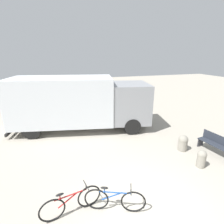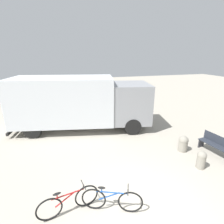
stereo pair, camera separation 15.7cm
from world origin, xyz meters
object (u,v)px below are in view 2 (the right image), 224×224
Objects in this scene: bicycle_near at (69,202)px; bicycle_middle at (112,200)px; park_bench at (219,145)px; delivery_truck at (80,101)px; bollard_near_bench at (201,159)px; bollard_far_bench at (183,143)px.

bicycle_near and bicycle_middle have the same top height.
park_bench is 6.64m from bicycle_near.
delivery_truck is 4.74× the size of bicycle_near.
bollard_near_bench is 0.97× the size of bollard_far_bench.
bicycle_near is at bearing -159.71° from bollard_far_bench.
bicycle_middle is at bearing -23.90° from bicycle_near.
bicycle_near is 1.06× the size of bicycle_middle.
delivery_truck is 5.96m from bollard_far_bench.
bicycle_middle is (1.17, -0.28, 0.00)m from bicycle_near.
bollard_near_bench is (-1.43, -0.56, -0.08)m from park_bench.
bicycle_middle is at bearing 98.41° from park_bench.
park_bench reaches higher than bollard_near_bench.
bollard_far_bench is (5.26, 1.95, 0.02)m from bicycle_near.
delivery_truck is 4.67× the size of park_bench.
bicycle_middle is at bearing -166.73° from bollard_near_bench.
bicycle_near is 2.29× the size of bollard_far_bench.
bollard_near_bench is at bearing -3.32° from bicycle_near.
bollard_far_bench reaches higher than bollard_near_bench.
bollard_near_bench is 1.31m from bollard_far_bench.
bollard_near_bench is at bearing 104.27° from park_bench.
bicycle_middle is (-5.36, -1.49, -0.09)m from park_bench.
park_bench is at bearing -29.30° from delivery_truck.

